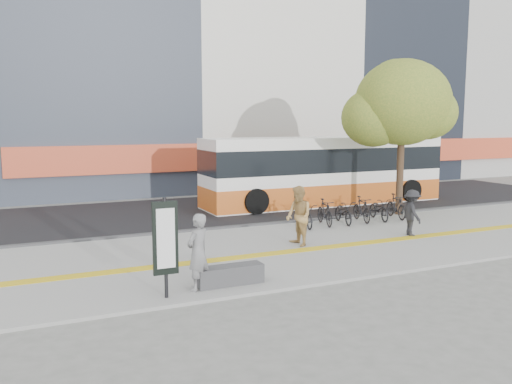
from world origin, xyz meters
name	(u,v)px	position (x,y,z in m)	size (l,w,h in m)	color
ground	(301,263)	(0.00, 0.00, 0.00)	(120.00, 120.00, 0.00)	#63635E
sidewalk	(277,250)	(0.00, 1.50, 0.04)	(40.00, 7.00, 0.08)	gray
tactile_strip	(284,252)	(0.00, 1.00, 0.09)	(40.00, 0.45, 0.01)	gold
street	(197,212)	(0.00, 9.00, 0.03)	(40.00, 8.00, 0.06)	black
curb	(233,228)	(0.00, 5.00, 0.07)	(40.00, 0.25, 0.14)	#38383B
bench	(230,275)	(-2.60, -1.20, 0.30)	(1.60, 0.45, 0.45)	#38383B
signboard	(165,240)	(-4.20, -1.51, 1.37)	(0.55, 0.10, 2.20)	black
street_tree	(400,105)	(7.18, 4.82, 4.51)	(4.40, 3.80, 6.31)	#352718
bus	(325,173)	(6.00, 8.50, 1.50)	(11.52, 2.73, 3.07)	white
bicycle_row	(352,211)	(4.42, 4.00, 0.53)	(4.91, 1.72, 0.95)	black
seated_woman	(198,252)	(-3.40, -1.29, 0.96)	(0.64, 0.42, 1.76)	black
pedestrian_tan	(299,216)	(0.78, 1.57, 1.00)	(0.89, 0.70, 1.84)	tan
pedestrian_dark	(412,213)	(4.90, 1.26, 0.85)	(1.00, 0.57, 1.54)	black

